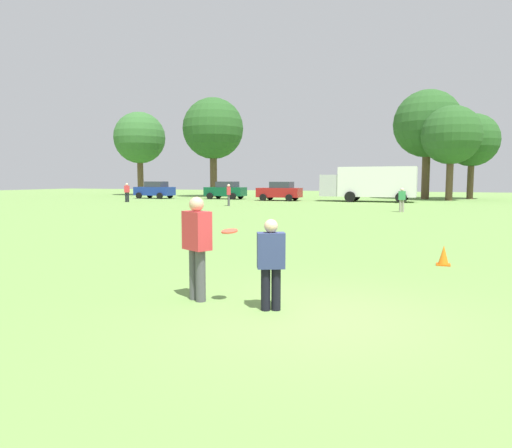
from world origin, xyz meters
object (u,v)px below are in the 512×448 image
Objects in this scene: parked_car_near_left at (155,190)px; bystander_sideline_watcher at (402,198)px; parked_car_mid_left at (226,190)px; box_truck at (370,183)px; player_thrower at (197,243)px; traffic_cone at (444,256)px; parked_car_center at (280,191)px; bystander_field_marshal at (127,191)px; player_defender at (271,260)px; frisbee at (229,231)px; bystander_far_jogger at (229,194)px.

parked_car_near_left is 2.76× the size of bystander_sideline_watcher.
box_truck reaches higher than parked_car_mid_left.
bystander_sideline_watcher is (1.84, 23.47, -0.14)m from player_thrower.
traffic_cone is at bearing -57.10° from parked_car_mid_left.
parked_car_near_left is 1.00× the size of parked_car_center.
bystander_field_marshal is (-26.25, 22.79, 0.74)m from traffic_cone.
parked_car_center is at bearing -173.91° from box_truck.
frisbee is (-0.73, 0.04, 0.42)m from player_defender.
player_thrower is 1.23× the size of player_defender.
bystander_sideline_watcher is 24.48m from bystander_field_marshal.
bystander_far_jogger is 11.30m from bystander_field_marshal.
parked_car_center is at bearing -0.02° from parked_car_near_left.
bystander_sideline_watcher is (26.18, -11.99, -0.06)m from parked_car_near_left.
box_truck is (22.55, 0.89, 0.83)m from parked_car_near_left.
parked_car_center is at bearing -12.52° from parked_car_mid_left.
frisbee is 6.19m from traffic_cone.
frisbee is 23.58m from bystander_sideline_watcher.
parked_car_near_left is at bearing -177.74° from box_truck.
bystander_far_jogger reaches higher than traffic_cone.
parked_car_center reaches higher than bystander_sideline_watcher.
parked_car_near_left is at bearing 132.96° from traffic_cone.
frisbee is 0.06× the size of parked_car_near_left.
bystander_far_jogger reaches higher than bystander_sideline_watcher.
traffic_cone is 0.06× the size of box_truck.
bystander_field_marshal is at bearing 130.22° from player_defender.
player_thrower is at bearing -73.95° from parked_car_center.
parked_car_near_left and parked_car_center have the same top height.
player_defender is at bearing -64.10° from bystander_far_jogger.
traffic_cone is 25.63m from bystander_far_jogger.
player_thrower is at bearing -55.54° from parked_car_near_left.
bystander_sideline_watcher is at bearing -36.02° from parked_car_mid_left.
player_thrower is 0.42× the size of parked_car_near_left.
bystander_sideline_watcher reaches higher than traffic_cone.
player_defender is (1.38, -0.12, -0.19)m from player_thrower.
player_defender is at bearing -4.81° from player_thrower.
bystander_far_jogger is at bearing 170.31° from bystander_sideline_watcher.
bystander_far_jogger reaches higher than frisbee.
bystander_field_marshal reaches higher than frisbee.
bystander_sideline_watcher is at bearing -44.88° from parked_car_center.
traffic_cone is 0.11× the size of parked_car_center.
frisbee is at bearing -86.18° from box_truck.
bystander_far_jogger is (-11.15, 25.69, -0.05)m from player_thrower.
bystander_far_jogger is at bearing -131.29° from box_truck.
parked_car_center reaches higher than player_defender.
player_thrower is at bearing 175.19° from player_defender.
parked_car_mid_left is 0.49× the size of box_truck.
bystander_sideline_watcher is (12.04, -11.99, -0.06)m from parked_car_center.
parked_car_center is 9.81m from bystander_far_jogger.
player_defender is 37.41m from parked_car_center.
box_truck is (-5.79, 31.33, 1.52)m from traffic_cone.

